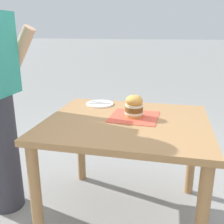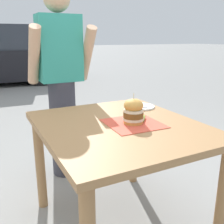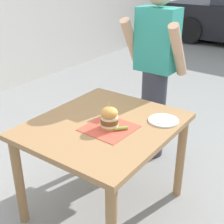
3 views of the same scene
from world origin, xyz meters
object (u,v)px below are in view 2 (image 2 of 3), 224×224
object	(u,v)px
patio_table	(119,141)
diner_across_table	(61,83)
side_plate_with_forks	(140,106)
sandwich	(133,111)
pickle_spear	(143,119)

from	to	relation	value
patio_table	diner_across_table	size ratio (longest dim) A/B	0.64
side_plate_with_forks	patio_table	bearing A→B (deg)	-140.23
patio_table	diner_across_table	xyz separation A→B (m)	(-0.09, 0.92, 0.24)
side_plate_with_forks	diner_across_table	size ratio (longest dim) A/B	0.13
sandwich	pickle_spear	distance (m)	0.11
sandwich	pickle_spear	xyz separation A→B (m)	(0.08, 0.02, -0.06)
pickle_spear	sandwich	bearing A→B (deg)	-167.84
sandwich	pickle_spear	world-z (taller)	sandwich
sandwich	pickle_spear	size ratio (longest dim) A/B	2.02
side_plate_with_forks	diner_across_table	bearing A→B (deg)	123.38
diner_across_table	patio_table	bearing A→B (deg)	-84.33
pickle_spear	patio_table	bearing A→B (deg)	172.99
patio_table	diner_across_table	distance (m)	0.95
side_plate_with_forks	pickle_spear	bearing A→B (deg)	-119.99
patio_table	sandwich	xyz separation A→B (m)	(0.08, -0.04, 0.20)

